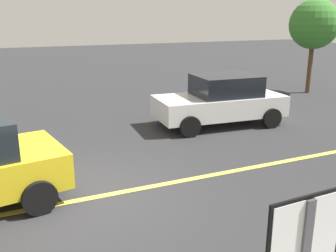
% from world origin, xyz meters
% --- Properties ---
extents(ground_plane, '(80.00, 80.00, 0.00)m').
position_xyz_m(ground_plane, '(0.00, 0.00, 0.00)').
color(ground_plane, '#2D2D30').
extents(lane_marking_centre, '(28.00, 0.16, 0.01)m').
position_xyz_m(lane_marking_centre, '(3.00, 0.00, 0.01)').
color(lane_marking_centre, '#E0D14C').
extents(car_white_crossing, '(4.27, 2.24, 1.63)m').
position_xyz_m(car_white_crossing, '(5.32, 3.51, 0.82)').
color(car_white_crossing, white).
rests_on(car_white_crossing, ground_plane).
extents(tree_centre_verge, '(2.19, 2.19, 4.19)m').
position_xyz_m(tree_centre_verge, '(11.89, 6.50, 3.08)').
color(tree_centre_verge, '#513823').
rests_on(tree_centre_verge, ground_plane).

